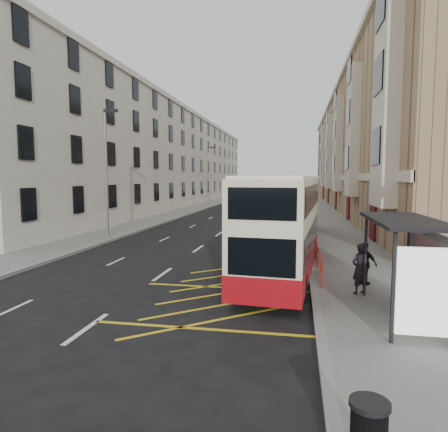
% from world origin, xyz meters
% --- Properties ---
extents(ground, '(200.00, 200.00, 0.00)m').
position_xyz_m(ground, '(0.00, 0.00, 0.00)').
color(ground, black).
rests_on(ground, ground).
extents(pavement_right, '(4.00, 120.00, 0.15)m').
position_xyz_m(pavement_right, '(8.00, 30.00, 0.07)').
color(pavement_right, slate).
rests_on(pavement_right, ground).
extents(pavement_left, '(3.00, 120.00, 0.15)m').
position_xyz_m(pavement_left, '(-7.50, 30.00, 0.07)').
color(pavement_left, slate).
rests_on(pavement_left, ground).
extents(kerb_right, '(0.25, 120.00, 0.15)m').
position_xyz_m(kerb_right, '(6.00, 30.00, 0.07)').
color(kerb_right, gray).
rests_on(kerb_right, ground).
extents(kerb_left, '(0.25, 120.00, 0.15)m').
position_xyz_m(kerb_left, '(-6.00, 30.00, 0.07)').
color(kerb_left, gray).
rests_on(kerb_left, ground).
extents(road_markings, '(10.00, 110.00, 0.01)m').
position_xyz_m(road_markings, '(0.00, 45.00, 0.01)').
color(road_markings, silver).
rests_on(road_markings, ground).
extents(terrace_right, '(10.75, 79.00, 15.25)m').
position_xyz_m(terrace_right, '(14.88, 45.38, 7.52)').
color(terrace_right, tan).
rests_on(terrace_right, ground).
extents(terrace_left, '(9.18, 79.00, 13.25)m').
position_xyz_m(terrace_left, '(-13.43, 45.50, 6.52)').
color(terrace_left, silver).
rests_on(terrace_left, ground).
extents(bus_shelter, '(1.65, 4.25, 2.70)m').
position_xyz_m(bus_shelter, '(8.34, -0.39, 2.14)').
color(bus_shelter, black).
rests_on(bus_shelter, pavement_right).
extents(guard_railing, '(0.06, 6.56, 1.01)m').
position_xyz_m(guard_railing, '(6.25, 5.75, 0.86)').
color(guard_railing, red).
rests_on(guard_railing, pavement_right).
extents(street_lamp_near, '(0.93, 0.18, 8.00)m').
position_xyz_m(street_lamp_near, '(-6.35, 12.00, 4.64)').
color(street_lamp_near, gray).
rests_on(street_lamp_near, pavement_left).
extents(street_lamp_far, '(0.93, 0.18, 8.00)m').
position_xyz_m(street_lamp_far, '(-6.35, 42.00, 4.64)').
color(street_lamp_far, gray).
rests_on(street_lamp_far, pavement_left).
extents(double_decker_front, '(3.15, 10.17, 3.99)m').
position_xyz_m(double_decker_front, '(4.85, 4.63, 2.03)').
color(double_decker_front, '#FFF6C8').
rests_on(double_decker_front, ground).
extents(double_decker_rear, '(2.82, 10.00, 3.94)m').
position_xyz_m(double_decker_rear, '(5.00, 15.15, 2.01)').
color(double_decker_rear, '#FFF6C8').
rests_on(double_decker_rear, ground).
extents(litter_bin, '(0.54, 0.54, 0.89)m').
position_xyz_m(litter_bin, '(6.35, -6.12, 0.61)').
color(litter_bin, black).
rests_on(litter_bin, pavement_right).
extents(pedestrian_near, '(0.73, 0.67, 1.67)m').
position_xyz_m(pedestrian_near, '(7.43, 2.07, 0.98)').
color(pedestrian_near, black).
rests_on(pedestrian_near, pavement_right).
extents(pedestrian_far, '(0.94, 0.84, 1.53)m').
position_xyz_m(pedestrian_far, '(7.77, 3.26, 0.91)').
color(pedestrian_far, black).
rests_on(pedestrian_far, pavement_right).
extents(white_van, '(3.50, 5.20, 1.32)m').
position_xyz_m(white_van, '(-2.68, 38.90, 0.66)').
color(white_van, white).
rests_on(white_van, ground).
extents(car_silver, '(2.12, 3.99, 1.29)m').
position_xyz_m(car_silver, '(-5.20, 58.06, 0.65)').
color(car_silver, '#B8BAC0').
rests_on(car_silver, ground).
extents(car_dark, '(3.00, 5.13, 1.60)m').
position_xyz_m(car_dark, '(-3.14, 70.47, 0.80)').
color(car_dark, black).
rests_on(car_dark, ground).
extents(car_red, '(3.12, 5.17, 1.40)m').
position_xyz_m(car_red, '(5.16, 65.57, 0.70)').
color(car_red, maroon).
rests_on(car_red, ground).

